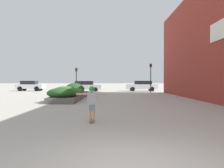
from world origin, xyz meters
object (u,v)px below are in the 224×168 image
Objects in this scene: car_leftmost at (86,86)px; traffic_light_right at (151,73)px; skateboard at (92,120)px; skateboarder at (92,99)px; car_center_right at (31,86)px; car_center_left at (142,86)px; car_rightmost at (193,86)px; traffic_light_left at (77,76)px.

traffic_light_right is at bearing 68.95° from car_leftmost.
traffic_light_right is (5.83, 23.53, 2.49)m from skateboard.
skateboarder is 24.31m from traffic_light_right.
skateboarder is 27.16m from car_leftmost.
car_center_right is at bearing -99.96° from car_leftmost.
car_center_left is 4.61m from traffic_light_right.
traffic_light_right reaches higher than skateboarder.
skateboarder is (0.00, -0.00, 0.77)m from skateboard.
car_leftmost is at bearing 94.41° from skateboard.
skateboarder is at bearing 22.26° from car_center_right.
car_center_right is 24.75m from car_rightmost.
car_rightmost is at bearing 63.65° from skateboarder.
car_center_right is at bearing 110.07° from skateboard.
car_leftmost is (-3.12, 26.98, -0.05)m from skateboarder.
car_rightmost is 9.35m from traffic_light_right.
skateboard is 30.78m from car_center_right.
skateboard is 31.98m from car_rightmost.
car_center_right is at bearing 110.07° from skateboarder.
car_center_left is 1.15× the size of car_rightmost.
car_center_right is (-8.54, 1.50, 0.03)m from car_leftmost.
skateboarder is 0.39× the size of traffic_light_left.
car_center_left is (5.18, 27.75, -0.03)m from skateboarder.
skateboard is 0.16× the size of car_rightmost.
traffic_light_left is at bearing -11.85° from car_leftmost.
traffic_light_right is (17.49, -4.94, 1.74)m from car_center_right.
traffic_light_left is at bearing -178.35° from traffic_light_right.
skateboarder is at bearing 155.84° from car_rightmost.
car_center_left is 8.04m from car_rightmost.
skateboarder is 0.32× the size of car_rightmost.
car_center_right is at bearing 164.21° from traffic_light_right.
car_center_right reaches higher than skateboarder.
traffic_light_left reaches higher than car_leftmost.
skateboarder is at bearing -103.92° from traffic_light_right.
skateboard is 23.68m from traffic_light_left.
car_rightmost reaches higher than car_center_right.
car_rightmost is (24.74, 0.69, -0.01)m from car_center_right.
car_rightmost reaches higher than skateboarder.
car_leftmost is 1.46× the size of traffic_light_left.
traffic_light_right reaches higher than traffic_light_left.
traffic_light_left is (-9.08, -4.50, 1.40)m from car_center_left.
car_leftmost is at bearing 80.04° from car_center_right.
traffic_light_left is (-16.99, -5.92, 1.41)m from car_rightmost.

